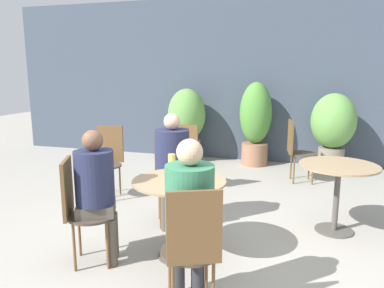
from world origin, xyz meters
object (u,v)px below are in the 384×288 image
(beer_glass_0, at_px, (172,163))
(bistro_chair_2, at_px, (193,242))
(bistro_chair_3, at_px, (296,146))
(bistro_chair_5, at_px, (108,155))
(bistro_chair_1, at_px, (79,203))
(seated_person_1, at_px, (97,186))
(cafe_table_near, at_px, (179,196))
(seated_person_2, at_px, (189,210))
(potted_plant_0, at_px, (187,121))
(bistro_chair_4, at_px, (187,151))
(cafe_table_far, at_px, (338,179))
(bistro_chair_0, at_px, (171,173))
(beer_glass_1, at_px, (188,180))
(potted_plant_1, at_px, (255,121))
(potted_plant_2, at_px, (333,126))
(seated_person_0, at_px, (172,161))

(beer_glass_0, bearing_deg, bistro_chair_2, -63.54)
(bistro_chair_3, bearing_deg, bistro_chair_5, 108.89)
(bistro_chair_1, xyz_separation_m, seated_person_1, (0.14, 0.06, 0.15))
(cafe_table_near, distance_m, seated_person_1, 0.73)
(seated_person_2, distance_m, potted_plant_0, 4.43)
(bistro_chair_1, relative_size, seated_person_2, 0.77)
(bistro_chair_4, bearing_deg, seated_person_2, 109.33)
(seated_person_2, bearing_deg, bistro_chair_3, -125.12)
(bistro_chair_1, height_order, seated_person_2, seated_person_2)
(beer_glass_0, bearing_deg, cafe_table_near, -56.06)
(bistro_chair_4, height_order, seated_person_1, seated_person_1)
(bistro_chair_1, xyz_separation_m, potted_plant_0, (-0.25, 3.93, 0.20))
(bistro_chair_1, xyz_separation_m, beer_glass_0, (0.65, 0.57, 0.26))
(cafe_table_near, relative_size, seated_person_1, 0.70)
(cafe_table_far, bearing_deg, bistro_chair_2, -120.33)
(cafe_table_near, distance_m, bistro_chair_0, 0.87)
(seated_person_1, height_order, beer_glass_1, seated_person_1)
(potted_plant_1, bearing_deg, bistro_chair_4, -113.67)
(cafe_table_near, height_order, potted_plant_1, potted_plant_1)
(bistro_chair_4, relative_size, potted_plant_0, 0.70)
(potted_plant_2, bearing_deg, beer_glass_1, -110.04)
(bistro_chair_4, height_order, beer_glass_1, bistro_chair_4)
(beer_glass_0, bearing_deg, bistro_chair_0, 110.21)
(beer_glass_0, height_order, potted_plant_2, potted_plant_2)
(seated_person_1, xyz_separation_m, potted_plant_0, (-0.39, 3.86, 0.05))
(seated_person_2, bearing_deg, potted_plant_1, -113.26)
(potted_plant_2, bearing_deg, bistro_chair_1, -120.74)
(bistro_chair_0, bearing_deg, bistro_chair_4, 73.97)
(beer_glass_1, height_order, potted_plant_0, potted_plant_0)
(bistro_chair_4, bearing_deg, bistro_chair_2, 109.70)
(seated_person_1, bearing_deg, potted_plant_1, -36.78)
(bistro_chair_3, relative_size, potted_plant_0, 0.70)
(bistro_chair_3, height_order, bistro_chair_4, same)
(cafe_table_far, xyz_separation_m, potted_plant_0, (-2.45, 2.57, 0.18))
(beer_glass_0, bearing_deg, potted_plant_2, 63.39)
(bistro_chair_4, height_order, potted_plant_1, potted_plant_1)
(cafe_table_far, distance_m, beer_glass_0, 1.75)
(cafe_table_far, xyz_separation_m, bistro_chair_2, (-1.05, -1.79, -0.02))
(seated_person_0, height_order, seated_person_1, seated_person_0)
(potted_plant_1, bearing_deg, bistro_chair_3, -50.65)
(beer_glass_0, height_order, beer_glass_1, beer_glass_0)
(seated_person_2, height_order, beer_glass_1, seated_person_2)
(bistro_chair_4, bearing_deg, bistro_chair_0, 100.04)
(bistro_chair_3, relative_size, beer_glass_1, 6.31)
(seated_person_2, relative_size, beer_glass_1, 8.22)
(bistro_chair_0, height_order, bistro_chair_4, same)
(bistro_chair_2, height_order, potted_plant_1, potted_plant_1)
(cafe_table_far, xyz_separation_m, seated_person_0, (-1.70, -0.34, 0.15))
(bistro_chair_0, xyz_separation_m, bistro_chair_3, (1.31, 1.95, 0.00))
(cafe_table_near, height_order, bistro_chair_3, bistro_chair_3)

